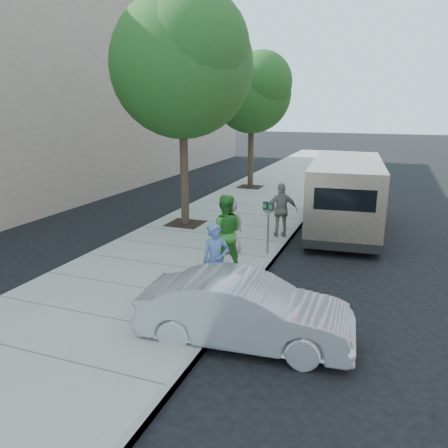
# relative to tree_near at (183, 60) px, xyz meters

# --- Properties ---
(ground) EXTENTS (120.00, 120.00, 0.00)m
(ground) POSITION_rel_tree_near_xyz_m (2.25, -2.40, -5.55)
(ground) COLOR black
(ground) RESTS_ON ground
(sidewalk) EXTENTS (5.00, 60.00, 0.15)m
(sidewalk) POSITION_rel_tree_near_xyz_m (1.25, -2.40, -5.47)
(sidewalk) COLOR gray
(sidewalk) RESTS_ON ground
(curb_face) EXTENTS (0.12, 60.00, 0.16)m
(curb_face) POSITION_rel_tree_near_xyz_m (3.69, -2.40, -5.47)
(curb_face) COLOR gray
(curb_face) RESTS_ON ground
(tree_near) EXTENTS (4.62, 4.60, 7.53)m
(tree_near) POSITION_rel_tree_near_xyz_m (0.00, 0.00, 0.00)
(tree_near) COLOR black
(tree_near) RESTS_ON sidewalk
(tree_far) EXTENTS (3.92, 3.80, 6.49)m
(tree_far) POSITION_rel_tree_near_xyz_m (-0.00, 7.60, -0.66)
(tree_far) COLOR black
(tree_far) RESTS_ON sidewalk
(parking_meter) EXTENTS (0.32, 0.16, 1.49)m
(parking_meter) POSITION_rel_tree_near_xyz_m (3.50, -2.13, -4.31)
(parking_meter) COLOR gray
(parking_meter) RESTS_ON sidewalk
(van) EXTENTS (2.69, 6.64, 2.41)m
(van) POSITION_rel_tree_near_xyz_m (5.16, 1.66, -4.27)
(van) COLOR beige
(van) RESTS_ON ground
(sedan) EXTENTS (3.93, 1.68, 1.26)m
(sedan) POSITION_rel_tree_near_xyz_m (4.30, -6.59, -4.92)
(sedan) COLOR #A9ADB1
(sedan) RESTS_ON ground
(person_officer) EXTENTS (0.70, 0.65, 1.60)m
(person_officer) POSITION_rel_tree_near_xyz_m (3.17, -5.18, -4.60)
(person_officer) COLOR #4E6EA7
(person_officer) RESTS_ON sidewalk
(person_green_shirt) EXTENTS (1.12, 0.99, 1.93)m
(person_green_shirt) POSITION_rel_tree_near_xyz_m (2.80, -3.64, -4.43)
(person_green_shirt) COLOR #2E812A
(person_green_shirt) RESTS_ON sidewalk
(person_gray_shirt) EXTENTS (0.95, 0.95, 1.66)m
(person_gray_shirt) POSITION_rel_tree_near_xyz_m (2.48, -2.37, -4.57)
(person_gray_shirt) COLOR #A1A1A3
(person_gray_shirt) RESTS_ON sidewalk
(person_striped_polo) EXTENTS (1.08, 0.77, 1.70)m
(person_striped_polo) POSITION_rel_tree_near_xyz_m (3.45, -0.34, -4.54)
(person_striped_polo) COLOR gray
(person_striped_polo) RESTS_ON sidewalk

